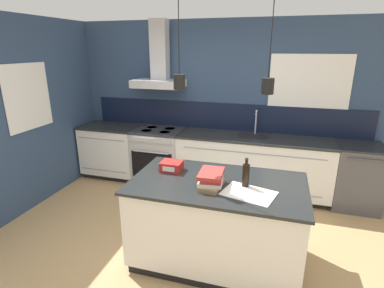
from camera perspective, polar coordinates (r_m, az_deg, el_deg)
ground_plane at (r=3.56m, az=-1.17°, el=-19.94°), size 16.00×16.00×0.00m
wall_back at (r=4.84m, az=5.21°, el=7.98°), size 5.60×2.08×2.60m
wall_left at (r=4.79m, az=-27.50°, el=5.32°), size 0.08×3.80×2.60m
counter_run_left at (r=5.44m, az=-14.87°, el=-1.19°), size 0.98×0.64×0.91m
counter_run_sink at (r=4.71m, az=11.37°, el=-3.92°), size 2.30×0.64×1.29m
oven_range at (r=5.05m, az=-6.29°, el=-2.23°), size 0.79×0.66×0.91m
dishwasher at (r=4.83m, az=28.82°, el=-5.40°), size 0.62×0.65×0.91m
kitchen_island at (r=3.22m, az=4.68°, el=-14.50°), size 1.73×1.00×0.91m
bottle_on_island at (r=2.90m, az=10.21°, el=-5.81°), size 0.07×0.07×0.29m
book_stack at (r=2.87m, az=3.70°, el=-6.73°), size 0.25×0.35×0.15m
red_supply_box at (r=3.25m, az=-3.92°, el=-4.21°), size 0.22×0.19×0.10m
paper_pile at (r=2.82m, az=10.75°, el=-9.21°), size 0.53×0.44×0.01m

